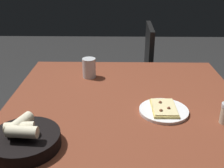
{
  "coord_description": "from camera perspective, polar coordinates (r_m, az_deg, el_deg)",
  "views": [
    {
      "loc": [
        -0.04,
        -1.19,
        1.36
      ],
      "look_at": [
        -0.07,
        0.05,
        0.79
      ],
      "focal_mm": 43.94,
      "sensor_mm": 36.0,
      "label": 1
    }
  ],
  "objects": [
    {
      "name": "dining_table",
      "position": [
        1.38,
        2.72,
        -5.55
      ],
      "size": [
        1.16,
        1.14,
        0.72
      ],
      "color": "brown",
      "rests_on": "ground"
    },
    {
      "name": "pizza_plate",
      "position": [
        1.28,
        10.72,
        -5.31
      ],
      "size": [
        0.23,
        0.23,
        0.04
      ],
      "color": "white",
      "rests_on": "dining_table"
    },
    {
      "name": "bread_basket",
      "position": [
        1.08,
        -17.69,
        -10.87
      ],
      "size": [
        0.26,
        0.26,
        0.11
      ],
      "color": "black",
      "rests_on": "dining_table"
    },
    {
      "name": "beer_glass",
      "position": [
        1.62,
        -4.78,
        3.11
      ],
      "size": [
        0.08,
        0.08,
        0.12
      ],
      "color": "silver",
      "rests_on": "dining_table"
    },
    {
      "name": "chair_near",
      "position": [
        2.35,
        4.63,
        3.03
      ],
      "size": [
        0.45,
        0.45,
        0.87
      ],
      "color": "#272727",
      "rests_on": "ground"
    }
  ]
}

